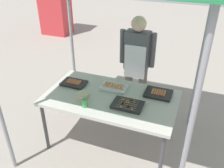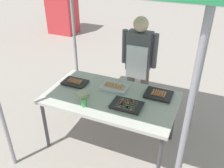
{
  "view_description": "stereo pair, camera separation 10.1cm",
  "coord_description": "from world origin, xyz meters",
  "px_view_note": "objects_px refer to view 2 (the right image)",
  "views": [
    {
      "loc": [
        0.9,
        -2.32,
        2.39
      ],
      "look_at": [
        0.0,
        0.05,
        0.9
      ],
      "focal_mm": 39.16,
      "sensor_mm": 36.0,
      "label": 1
    },
    {
      "loc": [
        0.99,
        -2.28,
        2.39
      ],
      "look_at": [
        0.0,
        0.05,
        0.9
      ],
      "focal_mm": 39.16,
      "sensor_mm": 36.0,
      "label": 2
    }
  ],
  "objects_px": {
    "tray_pork_links": "(159,94)",
    "neighbor_stall_left": "(61,0)",
    "tray_meat_skewers": "(127,105)",
    "vendor_woman": "(139,60)",
    "stall_table": "(110,100)",
    "drink_cup_near_edge": "(84,102)",
    "condiment_bowl": "(83,94)",
    "tray_spring_rolls": "(114,87)",
    "tray_grilled_sausages": "(75,82)"
  },
  "relations": [
    {
      "from": "stall_table",
      "to": "tray_pork_links",
      "type": "bearing_deg",
      "value": 24.9
    },
    {
      "from": "condiment_bowl",
      "to": "vendor_woman",
      "type": "distance_m",
      "value": 1.03
    },
    {
      "from": "condiment_bowl",
      "to": "stall_table",
      "type": "bearing_deg",
      "value": 22.37
    },
    {
      "from": "tray_pork_links",
      "to": "tray_spring_rolls",
      "type": "height_order",
      "value": "tray_spring_rolls"
    },
    {
      "from": "tray_spring_rolls",
      "to": "condiment_bowl",
      "type": "relative_size",
      "value": 2.26
    },
    {
      "from": "tray_meat_skewers",
      "to": "vendor_woman",
      "type": "xyz_separation_m",
      "value": [
        -0.16,
        0.93,
        0.14
      ]
    },
    {
      "from": "vendor_woman",
      "to": "tray_grilled_sausages",
      "type": "bearing_deg",
      "value": 47.69
    },
    {
      "from": "tray_pork_links",
      "to": "vendor_woman",
      "type": "height_order",
      "value": "vendor_woman"
    },
    {
      "from": "tray_pork_links",
      "to": "neighbor_stall_left",
      "type": "height_order",
      "value": "neighbor_stall_left"
    },
    {
      "from": "tray_pork_links",
      "to": "condiment_bowl",
      "type": "distance_m",
      "value": 0.92
    },
    {
      "from": "stall_table",
      "to": "drink_cup_near_edge",
      "type": "relative_size",
      "value": 16.63
    },
    {
      "from": "stall_table",
      "to": "neighbor_stall_left",
      "type": "bearing_deg",
      "value": 130.1
    },
    {
      "from": "stall_table",
      "to": "condiment_bowl",
      "type": "height_order",
      "value": "condiment_bowl"
    },
    {
      "from": "condiment_bowl",
      "to": "tray_meat_skewers",
      "type": "bearing_deg",
      "value": 1.2
    },
    {
      "from": "tray_meat_skewers",
      "to": "condiment_bowl",
      "type": "xyz_separation_m",
      "value": [
        -0.56,
        -0.01,
        0.01
      ]
    },
    {
      "from": "tray_spring_rolls",
      "to": "tray_pork_links",
      "type": "bearing_deg",
      "value": 5.4
    },
    {
      "from": "stall_table",
      "to": "vendor_woman",
      "type": "relative_size",
      "value": 1.04
    },
    {
      "from": "vendor_woman",
      "to": "neighbor_stall_left",
      "type": "distance_m",
      "value": 4.33
    },
    {
      "from": "stall_table",
      "to": "drink_cup_near_edge",
      "type": "xyz_separation_m",
      "value": [
        -0.2,
        -0.3,
        0.1
      ]
    },
    {
      "from": "vendor_woman",
      "to": "tray_meat_skewers",
      "type": "bearing_deg",
      "value": 99.94
    },
    {
      "from": "condiment_bowl",
      "to": "vendor_woman",
      "type": "xyz_separation_m",
      "value": [
        0.4,
        0.94,
        0.13
      ]
    },
    {
      "from": "drink_cup_near_edge",
      "to": "neighbor_stall_left",
      "type": "bearing_deg",
      "value": 126.11
    },
    {
      "from": "tray_pork_links",
      "to": "drink_cup_near_edge",
      "type": "height_order",
      "value": "drink_cup_near_edge"
    },
    {
      "from": "stall_table",
      "to": "tray_spring_rolls",
      "type": "height_order",
      "value": "tray_spring_rolls"
    },
    {
      "from": "tray_grilled_sausages",
      "to": "condiment_bowl",
      "type": "xyz_separation_m",
      "value": [
        0.25,
        -0.23,
        0.01
      ]
    },
    {
      "from": "tray_grilled_sausages",
      "to": "drink_cup_near_edge",
      "type": "bearing_deg",
      "value": -48.16
    },
    {
      "from": "condiment_bowl",
      "to": "drink_cup_near_edge",
      "type": "xyz_separation_m",
      "value": [
        0.11,
        -0.17,
        0.02
      ]
    },
    {
      "from": "tray_pork_links",
      "to": "tray_spring_rolls",
      "type": "bearing_deg",
      "value": -174.6
    },
    {
      "from": "condiment_bowl",
      "to": "tray_spring_rolls",
      "type": "bearing_deg",
      "value": 49.22
    },
    {
      "from": "neighbor_stall_left",
      "to": "drink_cup_near_edge",
      "type": "bearing_deg",
      "value": -53.89
    },
    {
      "from": "tray_grilled_sausages",
      "to": "neighbor_stall_left",
      "type": "distance_m",
      "value": 4.44
    },
    {
      "from": "condiment_bowl",
      "to": "drink_cup_near_edge",
      "type": "distance_m",
      "value": 0.2
    },
    {
      "from": "tray_grilled_sausages",
      "to": "tray_meat_skewers",
      "type": "xyz_separation_m",
      "value": [
        0.81,
        -0.22,
        -0.0
      ]
    },
    {
      "from": "tray_meat_skewers",
      "to": "condiment_bowl",
      "type": "bearing_deg",
      "value": -178.8
    },
    {
      "from": "tray_spring_rolls",
      "to": "condiment_bowl",
      "type": "xyz_separation_m",
      "value": [
        -0.28,
        -0.32,
        0.01
      ]
    },
    {
      "from": "tray_spring_rolls",
      "to": "neighbor_stall_left",
      "type": "distance_m",
      "value": 4.69
    },
    {
      "from": "tray_pork_links",
      "to": "drink_cup_near_edge",
      "type": "xyz_separation_m",
      "value": [
        -0.73,
        -0.55,
        0.03
      ]
    },
    {
      "from": "tray_pork_links",
      "to": "neighbor_stall_left",
      "type": "bearing_deg",
      "value": 136.58
    },
    {
      "from": "drink_cup_near_edge",
      "to": "condiment_bowl",
      "type": "bearing_deg",
      "value": 121.9
    },
    {
      "from": "tray_meat_skewers",
      "to": "condiment_bowl",
      "type": "relative_size",
      "value": 2.36
    },
    {
      "from": "tray_spring_rolls",
      "to": "neighbor_stall_left",
      "type": "xyz_separation_m",
      "value": [
        -3.1,
        3.52,
        0.16
      ]
    },
    {
      "from": "tray_grilled_sausages",
      "to": "drink_cup_near_edge",
      "type": "relative_size",
      "value": 3.34
    },
    {
      "from": "stall_table",
      "to": "tray_spring_rolls",
      "type": "distance_m",
      "value": 0.21
    },
    {
      "from": "vendor_woman",
      "to": "neighbor_stall_left",
      "type": "bearing_deg",
      "value": -42.01
    },
    {
      "from": "condiment_bowl",
      "to": "drink_cup_near_edge",
      "type": "relative_size",
      "value": 1.57
    },
    {
      "from": "tray_spring_rolls",
      "to": "vendor_woman",
      "type": "relative_size",
      "value": 0.22
    },
    {
      "from": "tray_spring_rolls",
      "to": "condiment_bowl",
      "type": "bearing_deg",
      "value": -130.78
    },
    {
      "from": "tray_meat_skewers",
      "to": "vendor_woman",
      "type": "bearing_deg",
      "value": 99.94
    },
    {
      "from": "tray_meat_skewers",
      "to": "tray_pork_links",
      "type": "height_order",
      "value": "tray_pork_links"
    },
    {
      "from": "neighbor_stall_left",
      "to": "tray_pork_links",
      "type": "bearing_deg",
      "value": -43.42
    }
  ]
}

